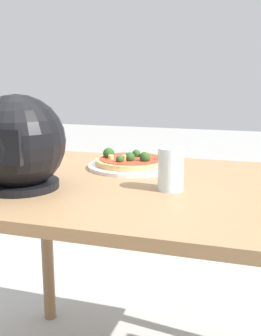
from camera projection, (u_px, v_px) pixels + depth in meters
dining_table at (129, 212)px, 1.24m from camera, size 1.07×0.80×0.74m
pizza_plate at (131, 166)px, 1.40m from camera, size 0.29×0.29×0.01m
pizza at (131, 160)px, 1.39m from camera, size 0.24×0.24×0.05m
motorcycle_helmet at (18, 144)px, 1.12m from camera, size 0.26×0.26×0.26m
drinking_glass at (171, 169)px, 1.12m from camera, size 0.07×0.07×0.12m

